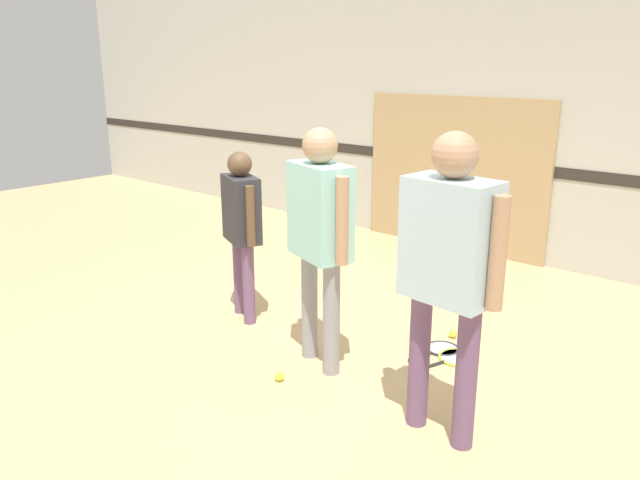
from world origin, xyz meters
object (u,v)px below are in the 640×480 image
at_px(tennis_ball_by_spare_racket, 453,334).
at_px(racket_second_spare, 457,358).
at_px(person_student_left, 242,218).
at_px(racket_spare_on_floor, 440,349).
at_px(tennis_ball_near_instructor, 279,377).
at_px(person_student_right, 449,257).
at_px(person_instructor, 320,224).

bearing_deg(tennis_ball_by_spare_racket, racket_second_spare, -56.00).
height_order(person_student_left, racket_spare_on_floor, person_student_left).
relative_size(person_student_left, racket_second_spare, 2.74).
xyz_separation_m(tennis_ball_near_instructor, tennis_ball_by_spare_racket, (0.56, 1.41, 0.00)).
bearing_deg(racket_spare_on_floor, racket_second_spare, 89.91).
distance_m(person_student_right, tennis_ball_by_spare_racket, 1.75).
height_order(person_student_right, tennis_ball_by_spare_racket, person_student_right).
height_order(person_student_right, racket_second_spare, person_student_right).
bearing_deg(racket_spare_on_floor, person_student_right, 44.20).
distance_m(person_student_left, racket_second_spare, 2.05).
bearing_deg(racket_spare_on_floor, tennis_ball_by_spare_racket, -156.10).
distance_m(person_instructor, racket_second_spare, 1.47).
bearing_deg(racket_second_spare, person_student_left, -55.18).
height_order(person_student_left, racket_second_spare, person_student_left).
bearing_deg(racket_second_spare, tennis_ball_near_instructor, -15.85).
bearing_deg(tennis_ball_by_spare_racket, tennis_ball_near_instructor, -111.85).
distance_m(person_student_left, racket_spare_on_floor, 1.91).
height_order(person_instructor, racket_spare_on_floor, person_instructor).
relative_size(person_instructor, person_student_left, 1.20).
bearing_deg(person_student_left, tennis_ball_near_instructor, -6.47).
distance_m(person_student_left, person_student_right, 2.22).
height_order(person_student_left, tennis_ball_near_instructor, person_student_left).
bearing_deg(person_student_right, racket_second_spare, -62.13).
height_order(person_student_right, racket_spare_on_floor, person_student_right).
relative_size(person_student_left, tennis_ball_by_spare_racket, 21.76).
height_order(racket_spare_on_floor, tennis_ball_near_instructor, tennis_ball_near_instructor).
relative_size(racket_spare_on_floor, racket_second_spare, 0.96).
bearing_deg(tennis_ball_by_spare_racket, person_student_left, -152.90).
bearing_deg(person_student_left, tennis_ball_by_spare_racket, 51.64).
xyz_separation_m(person_student_left, racket_spare_on_floor, (1.61, 0.54, -0.88)).
relative_size(racket_second_spare, tennis_ball_by_spare_racket, 7.96).
distance_m(racket_spare_on_floor, tennis_ball_near_instructor, 1.29).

